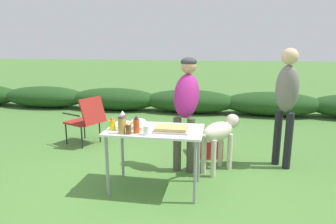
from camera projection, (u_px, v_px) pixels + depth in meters
name	position (u px, v px, depth m)	size (l,w,h in m)	color
ground_plane	(156.00, 188.00, 3.59)	(60.00, 60.00, 0.00)	#477533
shrub_hedge	(190.00, 101.00, 7.58)	(14.40, 0.90, 0.57)	#1E4219
folding_table	(155.00, 135.00, 3.45)	(1.10, 0.64, 0.74)	white
food_tray	(171.00, 129.00, 3.34)	(0.39, 0.29, 0.06)	#9E9EA3
plate_stack	(142.00, 126.00, 3.46)	(0.24, 0.24, 0.04)	white
mixing_bowl	(138.00, 121.00, 3.66)	(0.18, 0.18, 0.06)	silver
paper_cup_stack	(147.00, 130.00, 3.20)	(0.08, 0.08, 0.10)	white
spice_jar	(122.00, 125.00, 3.24)	(0.08, 0.08, 0.20)	#B2893D
ketchup_bottle	(123.00, 120.00, 3.46)	(0.07, 0.07, 0.20)	red
mustard_bottle	(112.00, 124.00, 3.38)	(0.07, 0.07, 0.15)	yellow
beer_bottle	(129.00, 128.00, 3.23)	(0.06, 0.06, 0.14)	brown
relish_jar	(121.00, 124.00, 3.36)	(0.07, 0.07, 0.15)	olive
hot_sauce_bottle	(136.00, 125.00, 3.26)	(0.07, 0.07, 0.19)	#CC4214
standing_person_with_beanie	(186.00, 101.00, 3.99)	(0.39, 0.49, 1.52)	#4C473D
standing_person_in_dark_puffer	(286.00, 96.00, 4.04)	(0.40, 0.40, 1.65)	black
dog	(220.00, 134.00, 4.01)	(0.59, 0.75, 0.74)	beige
camp_chair_green_behind_table	(87.00, 118.00, 5.08)	(0.73, 0.66, 0.83)	maroon
cooler_box	(208.00, 144.00, 4.68)	(0.46, 0.56, 0.34)	#B21E1E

